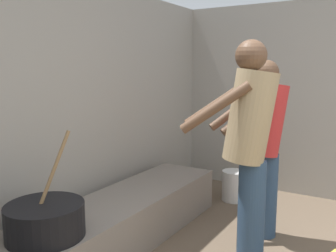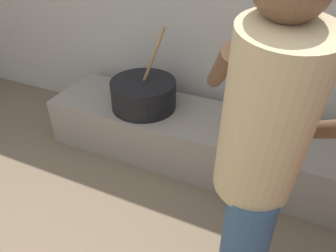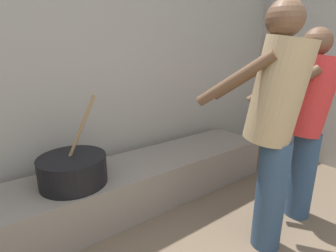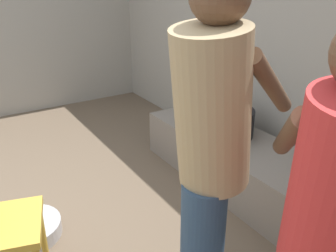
{
  "view_description": "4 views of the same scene",
  "coord_description": "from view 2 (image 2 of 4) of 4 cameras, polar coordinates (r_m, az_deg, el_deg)",
  "views": [
    {
      "loc": [
        -1.65,
        0.2,
        1.46
      ],
      "look_at": [
        0.47,
        1.49,
        1.08
      ],
      "focal_mm": 39.05,
      "sensor_mm": 36.0,
      "label": 1
    },
    {
      "loc": [
        0.94,
        0.08,
        1.72
      ],
      "look_at": [
        0.41,
        1.23,
        0.86
      ],
      "focal_mm": 35.29,
      "sensor_mm": 36.0,
      "label": 2
    },
    {
      "loc": [
        -0.66,
        0.15,
        1.38
      ],
      "look_at": [
        0.46,
        1.67,
        0.83
      ],
      "focal_mm": 27.85,
      "sensor_mm": 36.0,
      "label": 3
    },
    {
      "loc": [
        1.85,
        0.2,
        1.62
      ],
      "look_at": [
        0.26,
        1.21,
        0.81
      ],
      "focal_mm": 37.93,
      "sensor_mm": 36.0,
      "label": 4
    }
  ],
  "objects": [
    {
      "name": "hearth_ledge",
      "position": [
        2.55,
        8.62,
        -3.11
      ],
      "size": [
        2.73,
        0.6,
        0.4
      ],
      "primitive_type": "cube",
      "color": "slate",
      "rests_on": "ground_plane"
    },
    {
      "name": "cooking_pot_main",
      "position": [
        2.55,
        -4.24,
        5.53
      ],
      "size": [
        0.5,
        0.5,
        0.67
      ],
      "color": "black",
      "rests_on": "hearth_ledge"
    },
    {
      "name": "cook_in_tan_shirt",
      "position": [
        1.24,
        15.41,
        -5.57
      ],
      "size": [
        0.55,
        0.75,
        1.67
      ],
      "color": "navy",
      "rests_on": "ground_plane"
    }
  ]
}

